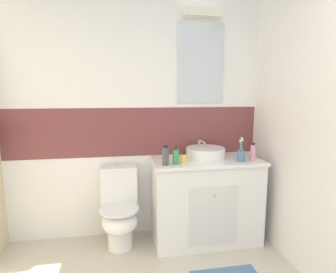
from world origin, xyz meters
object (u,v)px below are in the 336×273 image
at_px(sink_basin, 205,152).
at_px(toothbrush_cup, 241,155).
at_px(perfume_flask_small, 184,158).
at_px(soap_dispenser, 176,157).
at_px(deodorant_spray_can, 253,152).
at_px(toilet, 119,210).
at_px(shampoo_bottle_tall, 166,156).

xyz_separation_m(sink_basin, toothbrush_cup, (0.29, -0.19, 0.00)).
bearing_deg(perfume_flask_small, toothbrush_cup, 0.28).
distance_m(soap_dispenser, deodorant_spray_can, 0.76).
bearing_deg(deodorant_spray_can, toilet, 172.81).
bearing_deg(shampoo_bottle_tall, perfume_flask_small, 4.82).
relative_size(toothbrush_cup, shampoo_bottle_tall, 1.27).
xyz_separation_m(toilet, soap_dispenser, (0.52, -0.17, 0.55)).
bearing_deg(perfume_flask_small, sink_basin, 35.40).
bearing_deg(soap_dispenser, toothbrush_cup, 0.37).
relative_size(toilet, shampoo_bottle_tall, 4.32).
bearing_deg(deodorant_spray_can, perfume_flask_small, -179.07).
relative_size(toothbrush_cup, perfume_flask_small, 2.08).
distance_m(toothbrush_cup, soap_dispenser, 0.64).
xyz_separation_m(toilet, perfume_flask_small, (0.60, -0.17, 0.54)).
xyz_separation_m(toilet, deodorant_spray_can, (1.29, -0.16, 0.57)).
bearing_deg(shampoo_bottle_tall, deodorant_spray_can, 1.72).
bearing_deg(toilet, sink_basin, 1.06).
distance_m(sink_basin, toothbrush_cup, 0.35).
distance_m(soap_dispenser, perfume_flask_small, 0.08).
bearing_deg(shampoo_bottle_tall, toilet, 156.16).
height_order(soap_dispenser, deodorant_spray_can, soap_dispenser).
relative_size(sink_basin, toilet, 0.55).
xyz_separation_m(sink_basin, perfume_flask_small, (-0.27, -0.19, -0.00)).
height_order(sink_basin, shampoo_bottle_tall, shampoo_bottle_tall).
bearing_deg(toothbrush_cup, shampoo_bottle_tall, -178.64).
relative_size(sink_basin, perfume_flask_small, 3.89).
height_order(toilet, toothbrush_cup, toothbrush_cup).
relative_size(deodorant_spray_can, perfume_flask_small, 1.56).
distance_m(sink_basin, deodorant_spray_can, 0.46).
bearing_deg(deodorant_spray_can, toothbrush_cup, -176.15).
relative_size(toothbrush_cup, soap_dispenser, 1.31).
bearing_deg(shampoo_bottle_tall, soap_dispenser, 7.81).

